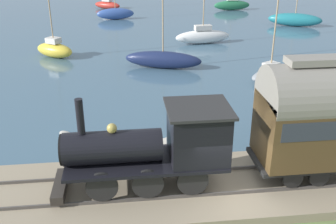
{
  "coord_description": "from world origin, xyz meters",
  "views": [
    {
      "loc": [
        -11.38,
        3.5,
        8.88
      ],
      "look_at": [
        6.13,
        1.45,
        1.11
      ],
      "focal_mm": 42.0,
      "sensor_mm": 36.0,
      "label": 1
    }
  ],
  "objects_px": {
    "sailboat_navy": "(163,59)",
    "sailboat_yellow": "(54,49)",
    "sailboat_blue": "(115,13)",
    "sailboat_red": "(107,4)",
    "rowboat_far_out": "(184,140)",
    "sailboat_gray": "(270,73)",
    "steam_locomotive": "(160,142)",
    "rowboat_mid_harbor": "(75,142)",
    "sailboat_white": "(203,36)",
    "sailboat_teal": "(295,19)",
    "rowboat_near_shore": "(280,104)",
    "sailboat_green": "(232,5)"
  },
  "relations": [
    {
      "from": "sailboat_navy",
      "to": "sailboat_yellow",
      "type": "distance_m",
      "value": 9.37
    },
    {
      "from": "sailboat_blue",
      "to": "sailboat_red",
      "type": "relative_size",
      "value": 1.34
    },
    {
      "from": "sailboat_yellow",
      "to": "rowboat_far_out",
      "type": "xyz_separation_m",
      "value": [
        -16.02,
        -8.24,
        -0.45
      ]
    },
    {
      "from": "sailboat_navy",
      "to": "sailboat_gray",
      "type": "relative_size",
      "value": 1.11
    },
    {
      "from": "sailboat_gray",
      "to": "sailboat_red",
      "type": "relative_size",
      "value": 1.14
    },
    {
      "from": "steam_locomotive",
      "to": "rowboat_mid_harbor",
      "type": "height_order",
      "value": "steam_locomotive"
    },
    {
      "from": "steam_locomotive",
      "to": "sailboat_white",
      "type": "distance_m",
      "value": 23.85
    },
    {
      "from": "steam_locomotive",
      "to": "sailboat_teal",
      "type": "xyz_separation_m",
      "value": [
        29.7,
        -17.94,
        -1.47
      ]
    },
    {
      "from": "sailboat_gray",
      "to": "sailboat_teal",
      "type": "bearing_deg",
      "value": -57.62
    },
    {
      "from": "sailboat_gray",
      "to": "rowboat_far_out",
      "type": "distance_m",
      "value": 11.09
    },
    {
      "from": "sailboat_white",
      "to": "sailboat_teal",
      "type": "xyz_separation_m",
      "value": [
        6.71,
        -11.74,
        0.01
      ]
    },
    {
      "from": "sailboat_yellow",
      "to": "sailboat_blue",
      "type": "bearing_deg",
      "value": 17.71
    },
    {
      "from": "steam_locomotive",
      "to": "sailboat_navy",
      "type": "xyz_separation_m",
      "value": [
        15.85,
        -1.75,
        -1.52
      ]
    },
    {
      "from": "rowboat_mid_harbor",
      "to": "rowboat_near_shore",
      "type": "relative_size",
      "value": 1.12
    },
    {
      "from": "sailboat_teal",
      "to": "rowboat_near_shore",
      "type": "bearing_deg",
      "value": 178.89
    },
    {
      "from": "steam_locomotive",
      "to": "sailboat_blue",
      "type": "distance_m",
      "value": 36.15
    },
    {
      "from": "steam_locomotive",
      "to": "sailboat_white",
      "type": "xyz_separation_m",
      "value": [
        22.99,
        -6.19,
        -1.48
      ]
    },
    {
      "from": "sailboat_navy",
      "to": "sailboat_gray",
      "type": "height_order",
      "value": "sailboat_navy"
    },
    {
      "from": "sailboat_blue",
      "to": "sailboat_red",
      "type": "height_order",
      "value": "sailboat_blue"
    },
    {
      "from": "sailboat_blue",
      "to": "sailboat_green",
      "type": "relative_size",
      "value": 1.35
    },
    {
      "from": "sailboat_yellow",
      "to": "sailboat_gray",
      "type": "xyz_separation_m",
      "value": [
        -7.61,
        -15.46,
        -0.13
      ]
    },
    {
      "from": "sailboat_teal",
      "to": "sailboat_white",
      "type": "bearing_deg",
      "value": 143.59
    },
    {
      "from": "sailboat_navy",
      "to": "rowboat_mid_harbor",
      "type": "height_order",
      "value": "sailboat_navy"
    },
    {
      "from": "sailboat_blue",
      "to": "sailboat_teal",
      "type": "relative_size",
      "value": 1.02
    },
    {
      "from": "steam_locomotive",
      "to": "sailboat_red",
      "type": "xyz_separation_m",
      "value": [
        44.09,
        3.07,
        -1.61
      ]
    },
    {
      "from": "sailboat_yellow",
      "to": "rowboat_mid_harbor",
      "type": "bearing_deg",
      "value": -134.39
    },
    {
      "from": "sailboat_green",
      "to": "rowboat_mid_harbor",
      "type": "height_order",
      "value": "sailboat_green"
    },
    {
      "from": "steam_locomotive",
      "to": "rowboat_far_out",
      "type": "distance_m",
      "value": 4.54
    },
    {
      "from": "sailboat_red",
      "to": "rowboat_far_out",
      "type": "relative_size",
      "value": 2.56
    },
    {
      "from": "sailboat_blue",
      "to": "sailboat_green",
      "type": "distance_m",
      "value": 16.5
    },
    {
      "from": "steam_locomotive",
      "to": "rowboat_near_shore",
      "type": "height_order",
      "value": "steam_locomotive"
    },
    {
      "from": "sailboat_red",
      "to": "rowboat_mid_harbor",
      "type": "height_order",
      "value": "sailboat_red"
    },
    {
      "from": "rowboat_far_out",
      "to": "sailboat_teal",
      "type": "bearing_deg",
      "value": -39.19
    },
    {
      "from": "sailboat_blue",
      "to": "sailboat_teal",
      "type": "xyz_separation_m",
      "value": [
        -6.36,
        -19.82,
        0.02
      ]
    },
    {
      "from": "sailboat_white",
      "to": "sailboat_yellow",
      "type": "distance_m",
      "value": 13.31
    },
    {
      "from": "sailboat_yellow",
      "to": "rowboat_mid_harbor",
      "type": "xyz_separation_m",
      "value": [
        -15.57,
        -3.1,
        -0.5
      ]
    },
    {
      "from": "sailboat_teal",
      "to": "rowboat_near_shore",
      "type": "xyz_separation_m",
      "value": [
        -22.26,
        10.35,
        -0.48
      ]
    },
    {
      "from": "sailboat_green",
      "to": "rowboat_far_out",
      "type": "height_order",
      "value": "sailboat_green"
    },
    {
      "from": "sailboat_teal",
      "to": "rowboat_mid_harbor",
      "type": "distance_m",
      "value": 33.37
    },
    {
      "from": "sailboat_blue",
      "to": "sailboat_yellow",
      "type": "bearing_deg",
      "value": 159.82
    },
    {
      "from": "sailboat_navy",
      "to": "sailboat_gray",
      "type": "xyz_separation_m",
      "value": [
        -3.64,
        -6.97,
        -0.15
      ]
    },
    {
      "from": "sailboat_blue",
      "to": "sailboat_navy",
      "type": "relative_size",
      "value": 1.05
    },
    {
      "from": "sailboat_yellow",
      "to": "sailboat_teal",
      "type": "height_order",
      "value": "sailboat_teal"
    },
    {
      "from": "sailboat_yellow",
      "to": "steam_locomotive",
      "type": "bearing_deg",
      "value": -126.89
    },
    {
      "from": "sailboat_blue",
      "to": "sailboat_white",
      "type": "height_order",
      "value": "sailboat_white"
    },
    {
      "from": "sailboat_navy",
      "to": "sailboat_white",
      "type": "xyz_separation_m",
      "value": [
        7.14,
        -4.44,
        0.05
      ]
    },
    {
      "from": "sailboat_white",
      "to": "sailboat_yellow",
      "type": "height_order",
      "value": "sailboat_white"
    },
    {
      "from": "sailboat_blue",
      "to": "sailboat_navy",
      "type": "xyz_separation_m",
      "value": [
        -20.22,
        -3.64,
        -0.04
      ]
    },
    {
      "from": "sailboat_blue",
      "to": "rowboat_near_shore",
      "type": "bearing_deg",
      "value": -165.25
    },
    {
      "from": "sailboat_white",
      "to": "rowboat_far_out",
      "type": "bearing_deg",
      "value": 160.28
    }
  ]
}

